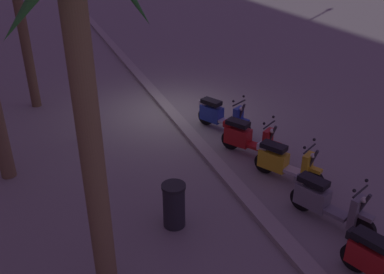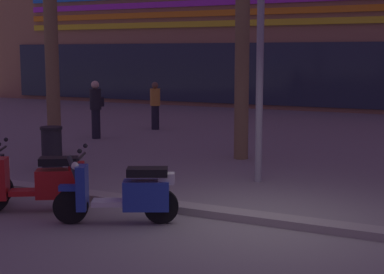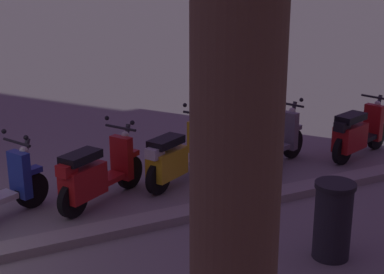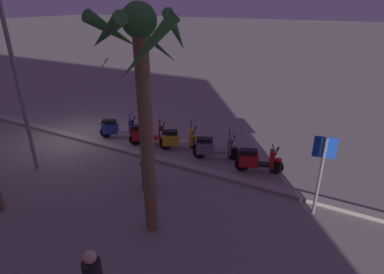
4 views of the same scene
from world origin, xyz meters
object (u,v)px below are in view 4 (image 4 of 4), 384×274
(scooter_blue_far_back, at_px, (117,128))
(crossing_sign, at_px, (321,168))
(palm_tree_far_corner, at_px, (142,73))
(litter_bin, at_px, (148,175))
(scooter_yellow_tail_end, at_px, (177,139))
(scooter_red_last_in_row, at_px, (146,134))
(street_lamp, at_px, (9,47))
(scooter_red_lead_nearest, at_px, (256,160))
(scooter_grey_gap_after_mid, at_px, (213,148))

(scooter_blue_far_back, bearing_deg, crossing_sign, 169.73)
(palm_tree_far_corner, height_order, litter_bin, palm_tree_far_corner)
(scooter_yellow_tail_end, distance_m, scooter_blue_far_back, 2.99)
(scooter_red_last_in_row, height_order, street_lamp, street_lamp)
(litter_bin, bearing_deg, scooter_red_lead_nearest, -136.07)
(scooter_red_last_in_row, height_order, crossing_sign, crossing_sign)
(scooter_blue_far_back, height_order, litter_bin, scooter_blue_far_back)
(scooter_red_last_in_row, bearing_deg, palm_tree_far_corner, 127.04)
(crossing_sign, xyz_separation_m, palm_tree_far_corner, (3.78, 2.71, 2.70))
(palm_tree_far_corner, xyz_separation_m, litter_bin, (1.20, -1.58, -3.72))
(scooter_yellow_tail_end, bearing_deg, scooter_blue_far_back, 4.69)
(scooter_yellow_tail_end, distance_m, litter_bin, 3.01)
(scooter_red_lead_nearest, xyz_separation_m, scooter_yellow_tail_end, (3.40, -0.29, -0.00))
(scooter_red_lead_nearest, xyz_separation_m, street_lamp, (7.19, 3.51, 3.88))
(crossing_sign, xyz_separation_m, street_lamp, (9.42, 1.99, 2.83))
(scooter_yellow_tail_end, relative_size, litter_bin, 1.67)
(scooter_yellow_tail_end, height_order, crossing_sign, crossing_sign)
(scooter_red_lead_nearest, bearing_deg, palm_tree_far_corner, 69.92)
(scooter_red_lead_nearest, bearing_deg, litter_bin, 43.93)
(scooter_grey_gap_after_mid, relative_size, street_lamp, 0.24)
(scooter_grey_gap_after_mid, distance_m, street_lamp, 7.63)
(scooter_blue_far_back, relative_size, crossing_sign, 0.71)
(scooter_red_lead_nearest, height_order, litter_bin, scooter_red_lead_nearest)
(scooter_grey_gap_after_mid, height_order, scooter_blue_far_back, same)
(scooter_yellow_tail_end, xyz_separation_m, litter_bin, (-0.65, 2.94, 0.03))
(litter_bin, bearing_deg, scooter_red_last_in_row, -53.15)
(scooter_yellow_tail_end, xyz_separation_m, scooter_blue_far_back, (2.98, 0.24, 0.00))
(scooter_red_lead_nearest, distance_m, street_lamp, 8.89)
(scooter_red_last_in_row, relative_size, scooter_blue_far_back, 0.92)
(scooter_grey_gap_after_mid, distance_m, scooter_red_last_in_row, 3.03)
(scooter_grey_gap_after_mid, height_order, street_lamp, street_lamp)
(palm_tree_far_corner, bearing_deg, scooter_red_last_in_row, -52.96)
(scooter_red_last_in_row, xyz_separation_m, crossing_sign, (-7.02, 1.59, 1.04))
(crossing_sign, bearing_deg, palm_tree_far_corner, 35.65)
(scooter_red_lead_nearest, distance_m, scooter_yellow_tail_end, 3.41)
(scooter_red_lead_nearest, bearing_deg, street_lamp, 26.02)
(street_lamp, bearing_deg, litter_bin, -169.04)
(litter_bin, relative_size, street_lamp, 0.13)
(crossing_sign, distance_m, litter_bin, 5.21)
(litter_bin, bearing_deg, scooter_blue_far_back, -36.60)
(palm_tree_far_corner, bearing_deg, scooter_red_lead_nearest, -110.08)
(scooter_red_lead_nearest, xyz_separation_m, scooter_blue_far_back, (6.38, -0.04, -0.00))
(scooter_grey_gap_after_mid, xyz_separation_m, litter_bin, (0.98, 2.86, 0.02))
(crossing_sign, bearing_deg, scooter_yellow_tail_end, -17.76)
(scooter_blue_far_back, xyz_separation_m, palm_tree_far_corner, (-4.83, 4.27, 3.75))
(scooter_red_lead_nearest, relative_size, scooter_yellow_tail_end, 1.05)
(scooter_red_lead_nearest, bearing_deg, scooter_red_last_in_row, -0.84)
(crossing_sign, relative_size, street_lamp, 0.33)
(street_lamp, bearing_deg, scooter_yellow_tail_end, -134.93)
(scooter_red_lead_nearest, relative_size, palm_tree_far_corner, 0.29)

